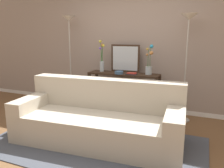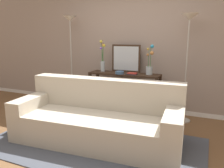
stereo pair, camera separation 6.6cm
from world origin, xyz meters
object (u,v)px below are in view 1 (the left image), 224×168
wall_mirror (125,58)px  book_stack (132,74)px  vase_short_flowers (149,65)px  book_row_under_console (103,107)px  floor_lamp_left (69,36)px  console_table (123,85)px  fruit_bowl (119,72)px  couch (99,120)px  floor_lamp_right (188,38)px  vase_tall_flowers (102,59)px

wall_mirror → book_stack: wall_mirror is taller
vase_short_flowers → book_row_under_console: bearing=-177.7°
floor_lamp_left → console_table: bearing=0.7°
vase_short_flowers → fruit_bowl: size_ratio=3.35×
couch → floor_lamp_left: bearing=135.2°
wall_mirror → fruit_bowl: size_ratio=3.55×
couch → floor_lamp_left: floor_lamp_left is taller
fruit_bowl → book_row_under_console: fruit_bowl is taller
floor_lamp_right → fruit_bowl: bearing=-174.9°
vase_short_flowers → console_table: bearing=-175.6°
floor_lamp_right → vase_tall_flowers: size_ratio=2.96×
floor_lamp_right → vase_short_flowers: size_ratio=3.35×
floor_lamp_left → book_row_under_console: bearing=1.1°
floor_lamp_right → book_row_under_console: 2.14m
floor_lamp_left → book_row_under_console: (0.75, 0.01, -1.45)m
couch → floor_lamp_right: 2.04m
vase_short_flowers → vase_tall_flowers: bearing=179.9°
console_table → fruit_bowl: (-0.05, -0.12, 0.27)m
wall_mirror → vase_short_flowers: vase_short_flowers is taller
vase_tall_flowers → vase_short_flowers: (0.98, -0.00, -0.08)m
console_table → vase_tall_flowers: (-0.49, 0.04, 0.50)m
book_stack → console_table: bearing=153.8°
console_table → vase_short_flowers: (0.49, 0.04, 0.43)m
couch → floor_lamp_right: bearing=50.9°
console_table → wall_mirror: size_ratio=2.36×
vase_tall_flowers → floor_lamp_right: bearing=-1.9°
console_table → vase_tall_flowers: size_ratio=2.21×
fruit_bowl → book_stack: (0.24, 0.03, -0.01)m
couch → book_stack: couch is taller
wall_mirror → book_row_under_console: (-0.43, -0.16, -1.02)m
couch → book_stack: 1.32m
book_row_under_console → book_stack: bearing=-8.4°
couch → console_table: size_ratio=1.75×
vase_short_flowers → floor_lamp_right: bearing=-4.5°
fruit_bowl → book_row_under_console: bearing=163.3°
vase_tall_flowers → couch: bearing=-66.6°
console_table → floor_lamp_right: (1.15, -0.01, 0.92)m
couch → vase_tall_flowers: 1.66m
floor_lamp_right → book_row_under_console: size_ratio=8.05×
floor_lamp_right → vase_short_flowers: (-0.66, 0.05, -0.49)m
couch → vase_tall_flowers: bearing=113.4°
floor_lamp_right → wall_mirror: floor_lamp_right is taller
floor_lamp_right → wall_mirror: (-1.18, 0.17, -0.40)m
book_stack → floor_lamp_right: bearing=4.8°
floor_lamp_left → vase_tall_flowers: size_ratio=3.02×
book_row_under_console → vase_short_flowers: bearing=2.3°
console_table → book_row_under_console: (-0.45, -0.00, -0.50)m
floor_lamp_left → vase_short_flowers: (1.70, 0.05, -0.52)m
console_table → wall_mirror: bearing=99.6°
book_stack → book_row_under_console: book_stack is taller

